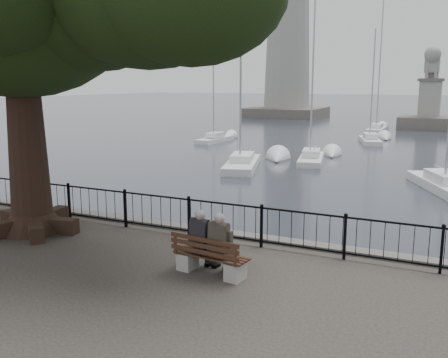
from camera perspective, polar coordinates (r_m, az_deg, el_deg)
The scene contains 13 objects.
harbor at distance 13.22m, azimuth 0.94°, elevation -8.59°, with size 260.00×260.00×1.20m.
railing at distance 12.46m, azimuth 0.00°, elevation -4.70°, with size 22.06×0.06×1.00m.
bench at distance 10.45m, azimuth -1.64°, elevation -9.34°, with size 1.68×0.67×0.86m.
person_left at distance 10.52m, azimuth -2.35°, elevation -7.29°, with size 0.42×0.71×1.37m.
person_right at distance 10.28m, azimuth -0.17°, elevation -7.73°, with size 0.42×0.71×1.37m.
lighthouse at distance 74.53m, azimuth 7.39°, elevation 17.44°, with size 10.39×10.39×31.68m.
lion_monument at distance 58.43m, azimuth 22.39°, elevation 7.49°, with size 5.90×5.90×8.72m.
sailboat_a at distance 29.14m, azimuth 2.10°, elevation 1.87°, with size 3.23×6.11×10.94m.
sailboat_b at distance 31.66m, azimuth 9.93°, elevation 2.48°, with size 2.40×5.18×10.79m.
sailboat_c at distance 25.25m, azimuth 23.92°, elevation -0.44°, with size 3.83×5.93×11.84m.
sailboat_e at distance 42.01m, azimuth -1.04°, elevation 4.70°, with size 1.48×4.72×9.98m.
sailboat_f at distance 43.01m, azimuth 16.35°, elevation 4.37°, with size 2.72×5.13×9.28m.
sailboat_h at distance 53.03m, azimuth 17.04°, elevation 5.61°, with size 1.42×5.09×12.87m.
Camera 1 is at (5.13, -8.35, 3.93)m, focal length 40.00 mm.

